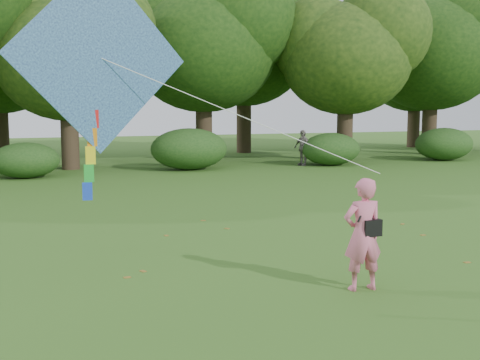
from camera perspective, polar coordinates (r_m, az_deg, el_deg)
name	(u,v)px	position (r m, az deg, el deg)	size (l,w,h in m)	color
ground	(320,286)	(9.81, 7.60, -9.92)	(100.00, 100.00, 0.00)	#265114
man_kite_flyer	(363,234)	(9.51, 11.56, -5.07)	(0.64, 0.42, 1.76)	#D66483
bystander_right	(303,148)	(29.21, 5.96, 3.05)	(1.01, 0.42, 1.72)	gray
crossbody_bag	(370,227)	(9.52, 12.27, -4.36)	(0.43, 0.20, 0.70)	black
flying_kite	(100,60)	(8.89, -13.17, 11.00)	(5.38, 1.37, 3.40)	#2560A1
tree_line	(136,52)	(31.84, -9.83, 11.85)	(54.70, 15.30, 9.48)	#3A2D1E
shrub_band	(107,154)	(26.19, -12.52, 2.46)	(39.15, 3.22, 1.88)	#264919
fallen_leaves	(213,241)	(12.86, -2.62, -5.77)	(9.99, 9.70, 0.01)	brown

